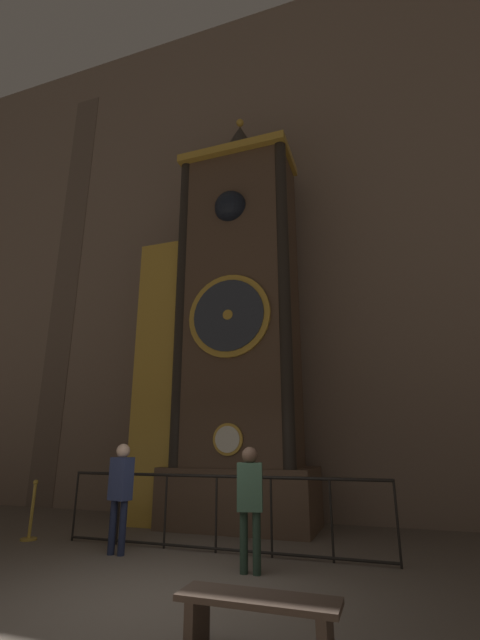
{
  "coord_description": "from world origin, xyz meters",
  "views": [
    {
      "loc": [
        2.63,
        -4.53,
        1.62
      ],
      "look_at": [
        -0.45,
        4.38,
        4.38
      ],
      "focal_mm": 24.0,
      "sensor_mm": 36.0,
      "label": 1
    }
  ],
  "objects": [
    {
      "name": "visitor_near",
      "position": [
        -1.54,
        1.72,
        0.99
      ],
      "size": [
        0.38,
        0.3,
        1.64
      ],
      "rotation": [
        0.0,
        0.0,
        -0.25
      ],
      "color": "#1B213A",
      "rests_on": "ground_plane"
    },
    {
      "name": "cathedral_back_wall",
      "position": [
        -0.09,
        5.66,
        7.49
      ],
      "size": [
        24.0,
        0.32,
        15.01
      ],
      "color": "#7A6656",
      "rests_on": "ground_plane"
    },
    {
      "name": "railing_fence",
      "position": [
        -0.15,
        2.35,
        0.64
      ],
      "size": [
        5.5,
        0.05,
        1.15
      ],
      "color": "black",
      "rests_on": "ground_plane"
    },
    {
      "name": "ground_plane",
      "position": [
        0.0,
        0.0,
        0.0
      ],
      "size": [
        28.0,
        28.0,
        0.0
      ],
      "primitive_type": "plane",
      "color": "brown"
    },
    {
      "name": "visitor_far",
      "position": [
        0.71,
        1.43,
        0.96
      ],
      "size": [
        0.38,
        0.3,
        1.59
      ],
      "rotation": [
        0.0,
        0.0,
        0.25
      ],
      "color": "#213427",
      "rests_on": "ground_plane"
    },
    {
      "name": "visitor_bench",
      "position": [
        1.47,
        -0.73,
        0.31
      ],
      "size": [
        1.33,
        0.4,
        0.44
      ],
      "color": "#423328",
      "rests_on": "ground_plane"
    },
    {
      "name": "clock_tower",
      "position": [
        -0.79,
        4.35,
        4.17
      ],
      "size": [
        3.93,
        1.82,
        9.95
      ],
      "color": "brown",
      "rests_on": "ground_plane"
    },
    {
      "name": "stanchion_post",
      "position": [
        -3.63,
        2.13,
        0.32
      ],
      "size": [
        0.28,
        0.28,
        1.01
      ],
      "color": "#B28E33",
      "rests_on": "ground_plane"
    }
  ]
}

